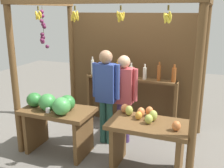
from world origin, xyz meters
TOP-DOWN VIEW (x-y plane):
  - ground_plane at (0.00, 0.00)m, footprint 12.00×12.00m
  - market_stall at (-0.01, 0.39)m, footprint 2.77×1.86m
  - fruit_counter_left at (-0.74, -0.69)m, footprint 1.11×0.68m
  - fruit_counter_right at (0.72, -0.64)m, footprint 1.11×0.65m
  - bottle_shelf_unit at (0.06, 0.66)m, footprint 1.77×0.22m
  - vendor_man at (-0.13, -0.10)m, footprint 0.48×0.22m
  - vendor_woman at (0.12, 0.05)m, footprint 0.48×0.21m

SIDE VIEW (x-z plane):
  - ground_plane at x=0.00m, z-range 0.00..0.00m
  - fruit_counter_right at x=0.72m, z-range 0.11..1.00m
  - fruit_counter_left at x=-0.74m, z-range 0.16..1.17m
  - bottle_shelf_unit at x=0.06m, z-range 0.12..1.48m
  - vendor_woman at x=0.12m, z-range 0.15..1.67m
  - vendor_man at x=-0.13m, z-range 0.16..1.78m
  - market_stall at x=-0.01m, z-range 0.20..2.63m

